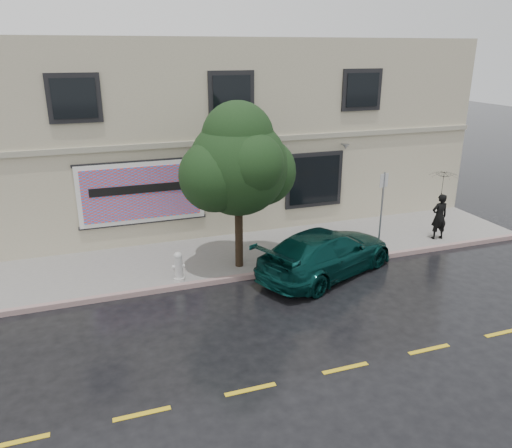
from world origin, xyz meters
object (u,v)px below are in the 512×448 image
object	(u,v)px
car	(326,252)
street_tree	(238,167)
pedestrian	(439,217)
fire_hydrant	(178,266)

from	to	relation	value
car	street_tree	world-z (taller)	street_tree
pedestrian	street_tree	world-z (taller)	street_tree
car	pedestrian	bearing A→B (deg)	-101.52
pedestrian	street_tree	distance (m)	7.82
street_tree	fire_hydrant	world-z (taller)	street_tree
car	fire_hydrant	xyz separation A→B (m)	(-4.45, 0.75, -0.13)
car	street_tree	distance (m)	3.77
car	street_tree	bearing A→B (deg)	41.07
fire_hydrant	car	bearing A→B (deg)	-18.12
pedestrian	street_tree	bearing A→B (deg)	3.76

